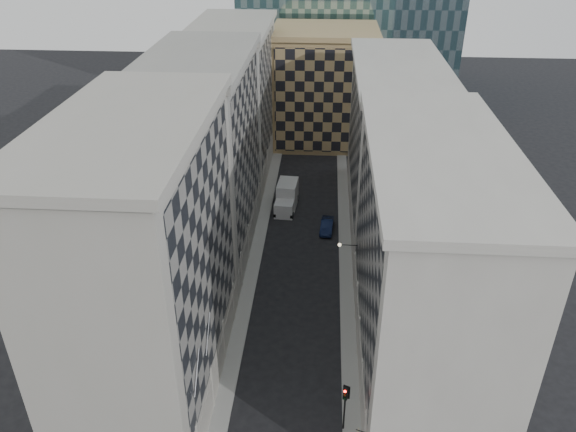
% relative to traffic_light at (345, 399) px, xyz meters
% --- Properties ---
extents(sidewalk_west, '(1.50, 100.00, 0.15)m').
position_rel_traffic_light_xyz_m(sidewalk_west, '(-9.80, 23.35, -3.25)').
color(sidewalk_west, '#989792').
rests_on(sidewalk_west, ground).
extents(sidewalk_east, '(1.50, 100.00, 0.15)m').
position_rel_traffic_light_xyz_m(sidewalk_east, '(0.70, 23.35, -3.25)').
color(sidewalk_east, '#989792').
rests_on(sidewalk_east, ground).
extents(bldg_left_a, '(10.80, 22.80, 23.70)m').
position_rel_traffic_light_xyz_m(bldg_left_a, '(-15.43, 4.35, 8.50)').
color(bldg_left_a, '#A3A093').
rests_on(bldg_left_a, ground).
extents(bldg_left_b, '(10.80, 22.80, 22.70)m').
position_rel_traffic_light_xyz_m(bldg_left_b, '(-15.43, 26.35, 8.00)').
color(bldg_left_b, gray).
rests_on(bldg_left_b, ground).
extents(bldg_left_c, '(10.80, 22.80, 21.70)m').
position_rel_traffic_light_xyz_m(bldg_left_c, '(-15.43, 48.35, 7.50)').
color(bldg_left_c, '#A3A093').
rests_on(bldg_left_c, ground).
extents(bldg_right_a, '(10.80, 26.80, 20.70)m').
position_rel_traffic_light_xyz_m(bldg_right_a, '(6.33, 8.35, 7.00)').
color(bldg_right_a, '#B2ACA3').
rests_on(bldg_right_a, ground).
extents(bldg_right_b, '(10.80, 28.80, 19.70)m').
position_rel_traffic_light_xyz_m(bldg_right_b, '(6.34, 35.35, 6.53)').
color(bldg_right_b, '#B2ACA3').
rests_on(bldg_right_b, ground).
extents(tan_block, '(16.80, 14.80, 18.80)m').
position_rel_traffic_light_xyz_m(tan_block, '(-2.55, 61.25, 6.11)').
color(tan_block, tan).
rests_on(tan_block, ground).
extents(flagpoles_left, '(0.10, 6.33, 2.33)m').
position_rel_traffic_light_xyz_m(flagpoles_left, '(-10.45, -0.65, 4.68)').
color(flagpoles_left, gray).
rests_on(flagpoles_left, ground).
extents(bracket_lamp, '(1.98, 0.36, 0.36)m').
position_rel_traffic_light_xyz_m(bracket_lamp, '(-0.17, 17.35, 2.88)').
color(bracket_lamp, black).
rests_on(bracket_lamp, ground).
extents(traffic_light, '(0.55, 0.55, 4.43)m').
position_rel_traffic_light_xyz_m(traffic_light, '(0.00, 0.00, 0.00)').
color(traffic_light, black).
rests_on(traffic_light, sidewalk_east).
extents(box_truck, '(2.99, 6.41, 3.43)m').
position_rel_traffic_light_xyz_m(box_truck, '(-7.00, 36.19, -1.83)').
color(box_truck, silver).
rests_on(box_truck, ground).
extents(dark_car, '(1.84, 4.42, 1.42)m').
position_rel_traffic_light_xyz_m(dark_car, '(-1.54, 30.46, -2.61)').
color(dark_car, '#0F1938').
rests_on(dark_car, ground).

